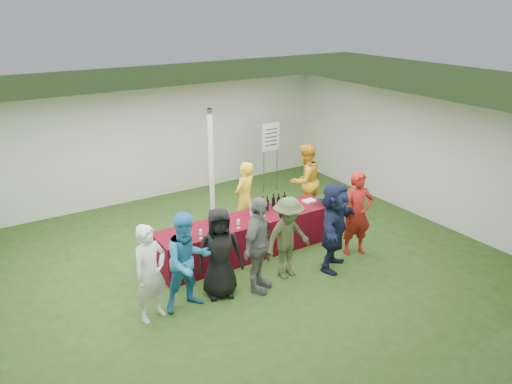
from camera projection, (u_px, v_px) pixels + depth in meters
ground at (220, 266)px, 9.31m from camera, size 60.00×60.00×0.00m
tent at (212, 175)px, 10.02m from camera, size 10.00×10.00×10.00m
serving_table at (247, 236)px, 9.63m from camera, size 3.60×0.80×0.75m
wine_bottles at (270, 204)px, 9.87m from camera, size 0.76×0.11×0.32m
wine_glasses at (210, 230)px, 8.78m from camera, size 1.08×0.12×0.16m
water_bottle at (251, 210)px, 9.59m from camera, size 0.07×0.07×0.23m
bar_towel at (309, 201)px, 10.29m from camera, size 0.25×0.18×0.03m
dump_bucket at (321, 201)px, 10.10m from camera, size 0.24×0.24×0.18m
wine_list_sign at (271, 142)px, 12.48m from camera, size 0.50×0.03×1.80m
staff_pourer at (245, 198)px, 10.35m from camera, size 0.68×0.58×1.58m
staff_back at (305, 181)px, 11.20m from camera, size 0.89×0.73×1.69m
customer_0 at (150, 273)px, 7.52m from camera, size 0.66×0.53×1.57m
customer_1 at (188, 262)px, 7.78m from camera, size 0.81×0.64×1.64m
customer_2 at (220, 253)px, 8.13m from camera, size 0.88×0.72×1.56m
customer_3 at (258, 245)px, 8.26m from camera, size 1.05×0.91×1.69m
customer_4 at (288, 238)px, 8.71m from camera, size 1.03×0.66×1.51m
customer_5 at (334, 226)px, 8.97m from camera, size 1.55×1.29×1.67m
customer_6 at (357, 214)px, 9.51m from camera, size 0.70×0.56×1.66m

